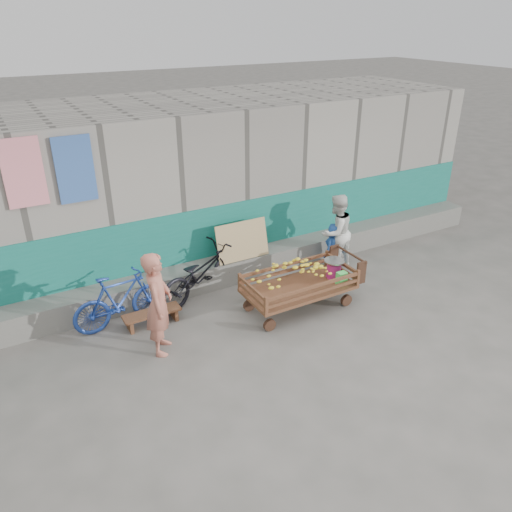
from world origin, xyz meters
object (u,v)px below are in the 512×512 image
bench (152,315)px  bicycle_dark (200,273)px  vendor_man (159,304)px  child (333,247)px  woman (336,232)px  bicycle_blue (121,300)px  banana_cart (298,279)px

bench → bicycle_dark: 1.15m
vendor_man → child: 3.88m
bench → vendor_man: bearing=-97.0°
woman → bench: bearing=-8.5°
child → bicycle_dark: bearing=-27.3°
bicycle_blue → woman: bearing=-94.9°
vendor_man → bicycle_dark: bearing=-17.8°
vendor_man → child: size_ratio=1.70×
child → bicycle_dark: child is taller
vendor_man → bicycle_blue: 1.04m
banana_cart → bicycle_blue: size_ratio=1.31×
bench → bicycle_dark: bicycle_dark is taller
bench → vendor_man: 0.95m
banana_cart → bench: 2.41m
bench → bicycle_blue: (-0.41, 0.22, 0.29)m
vendor_man → bicycle_dark: (1.12, 1.13, -0.33)m
woman → bicycle_dark: 2.73m
vendor_man → woman: vendor_man is taller
bench → bicycle_blue: size_ratio=0.60×
bench → woman: 3.79m
banana_cart → bicycle_dark: bearing=136.6°
bench → child: child is taller
woman → bicycle_dark: bearing=-16.3°
vendor_man → child: (3.77, 0.86, -0.33)m
vendor_man → bench: bearing=19.9°
woman → bicycle_blue: (-4.15, 0.04, -0.28)m
banana_cart → woman: size_ratio=1.34×
woman → bicycle_blue: bearing=-11.8°
bicycle_dark → bicycle_blue: (-1.44, -0.20, -0.00)m
banana_cart → bicycle_dark: size_ratio=1.14×
banana_cart → woman: woman is taller
vendor_man → woman: bearing=-49.8°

